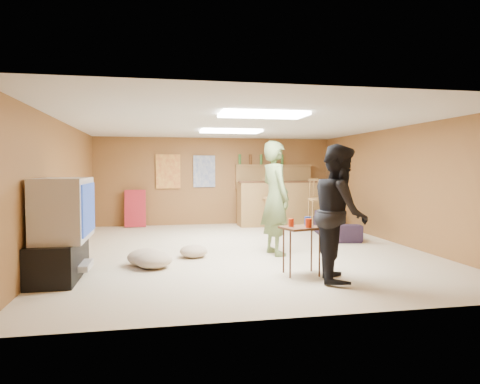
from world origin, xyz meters
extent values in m
plane|color=beige|center=(0.00, 0.00, 0.00)|extent=(7.00, 7.00, 0.00)
cube|color=silver|center=(0.00, 0.00, 2.20)|extent=(6.00, 7.00, 0.02)
cube|color=brown|center=(0.00, 3.50, 1.10)|extent=(6.00, 0.02, 2.20)
cube|color=brown|center=(0.00, -3.50, 1.10)|extent=(6.00, 0.02, 2.20)
cube|color=brown|center=(-3.00, 0.00, 1.10)|extent=(0.02, 7.00, 2.20)
cube|color=brown|center=(3.00, 0.00, 1.10)|extent=(0.02, 7.00, 2.20)
cube|color=black|center=(-2.72, -1.50, 0.25)|extent=(0.55, 1.30, 0.50)
cube|color=#B2B2B7|center=(-2.50, -1.50, 0.15)|extent=(0.35, 0.50, 0.08)
cube|color=#B2B2B7|center=(-2.65, -1.50, 0.90)|extent=(0.60, 1.10, 0.80)
cube|color=navy|center=(-2.34, -1.50, 0.90)|extent=(0.02, 0.95, 0.65)
cube|color=brown|center=(1.50, 2.95, 0.55)|extent=(2.00, 0.60, 1.10)
cube|color=#3C2213|center=(1.50, 2.70, 1.10)|extent=(2.10, 0.12, 0.05)
cube|color=brown|center=(1.50, 3.40, 1.50)|extent=(2.00, 0.18, 0.05)
cube|color=brown|center=(1.50, 3.42, 1.20)|extent=(2.00, 0.14, 0.60)
cube|color=#BF3F26|center=(-1.20, 3.46, 1.35)|extent=(0.60, 0.03, 0.85)
cube|color=#334C99|center=(-0.30, 3.46, 1.35)|extent=(0.55, 0.03, 0.80)
cube|color=#AE202C|center=(-2.00, 3.30, 0.45)|extent=(0.50, 0.26, 0.91)
cube|color=white|center=(0.00, -1.50, 2.17)|extent=(1.20, 0.60, 0.04)
cube|color=white|center=(0.00, 1.20, 2.17)|extent=(1.20, 0.60, 0.04)
imported|color=#5B6D3F|center=(0.45, -0.54, 0.94)|extent=(0.58, 0.76, 1.87)
imported|color=black|center=(0.82, -2.28, 0.86)|extent=(0.87, 0.99, 1.73)
imported|color=black|center=(2.20, 1.02, 0.25)|extent=(0.97, 1.80, 0.50)
cube|color=#3C2213|center=(0.43, -1.92, 0.32)|extent=(0.58, 0.51, 0.65)
cylinder|color=red|center=(0.30, -1.88, 0.70)|extent=(0.08, 0.08, 0.10)
cylinder|color=red|center=(0.49, -2.03, 0.71)|extent=(0.11, 0.11, 0.12)
cylinder|color=navy|center=(0.55, -1.82, 0.71)|extent=(0.10, 0.10, 0.12)
ellipsoid|color=tan|center=(-1.63, -0.97, 0.12)|extent=(0.68, 0.68, 0.24)
ellipsoid|color=tan|center=(-0.90, -0.54, 0.10)|extent=(0.50, 0.50, 0.20)
ellipsoid|color=tan|center=(-1.52, -1.17, 0.12)|extent=(0.63, 0.63, 0.24)
camera|label=1|loc=(-1.44, -7.33, 1.42)|focal=32.00mm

